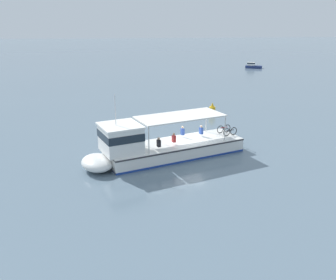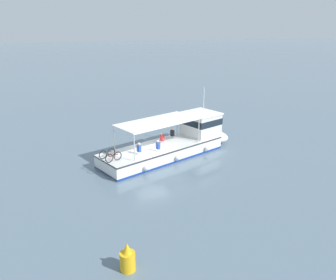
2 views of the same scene
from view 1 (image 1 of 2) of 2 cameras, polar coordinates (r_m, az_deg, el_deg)
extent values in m
plane|color=slate|center=(29.17, 3.30, -1.77)|extent=(400.00, 400.00, 0.00)
cube|color=white|center=(27.93, 1.10, -1.48)|extent=(6.73, 11.24, 1.10)
ellipsoid|color=white|center=(25.80, -11.19, -3.57)|extent=(3.52, 3.08, 1.01)
cube|color=navy|center=(28.08, 1.09, -2.34)|extent=(6.77, 11.25, 0.16)
cube|color=#2D2D33|center=(27.77, 1.11, -0.57)|extent=(6.79, 11.26, 0.10)
cube|color=white|center=(25.78, -7.56, 0.16)|extent=(3.45, 3.38, 1.90)
cube|color=#19232D|center=(25.68, -7.59, 0.86)|extent=(3.52, 3.44, 0.56)
cube|color=white|center=(25.48, -7.66, 2.32)|extent=(3.66, 3.58, 0.12)
cube|color=white|center=(27.36, 1.97, 3.79)|extent=(5.07, 7.30, 0.10)
cylinder|color=silver|center=(25.11, -3.08, -0.08)|extent=(0.08, 0.08, 2.00)
cylinder|color=silver|center=(27.51, -5.38, 1.53)|extent=(0.08, 0.08, 2.00)
cylinder|color=silver|center=(28.22, 9.08, 1.81)|extent=(0.08, 0.08, 2.00)
cylinder|color=silver|center=(30.37, 6.11, 3.14)|extent=(0.08, 0.08, 2.00)
cylinder|color=silver|center=(25.10, -8.42, 4.77)|extent=(0.06, 0.06, 2.20)
sphere|color=white|center=(28.19, -6.73, -1.53)|extent=(0.36, 0.36, 0.36)
sphere|color=white|center=(29.40, -0.69, -0.55)|extent=(0.36, 0.36, 0.36)
sphere|color=white|center=(30.81, 4.49, 0.30)|extent=(0.36, 0.36, 0.36)
torus|color=black|center=(29.60, 9.34, 1.24)|extent=(0.28, 0.64, 0.66)
torus|color=black|center=(30.00, 10.42, 1.41)|extent=(0.28, 0.64, 0.66)
cylinder|color=#232328|center=(29.76, 9.90, 1.54)|extent=(0.30, 0.68, 0.06)
torus|color=black|center=(30.29, 8.35, 1.69)|extent=(0.28, 0.64, 0.66)
torus|color=black|center=(30.69, 9.42, 1.86)|extent=(0.28, 0.64, 0.66)
cylinder|color=maroon|center=(30.45, 8.90, 1.99)|extent=(0.30, 0.68, 0.06)
cube|color=#2D4CA5|center=(29.26, 5.30, 1.47)|extent=(0.38, 0.32, 0.52)
sphere|color=beige|center=(29.15, 5.33, 2.16)|extent=(0.20, 0.20, 0.20)
cube|color=#2D4CA5|center=(28.91, 2.34, 1.33)|extent=(0.38, 0.32, 0.52)
sphere|color=beige|center=(28.81, 2.35, 2.03)|extent=(0.20, 0.20, 0.20)
cube|color=red|center=(27.16, 0.94, 0.19)|extent=(0.38, 0.32, 0.52)
sphere|color=tan|center=(27.05, 0.95, 0.94)|extent=(0.20, 0.20, 0.20)
cube|color=black|center=(26.17, -1.48, -0.53)|extent=(0.38, 0.32, 0.52)
sphere|color=beige|center=(26.05, -1.49, 0.24)|extent=(0.20, 0.20, 0.20)
cube|color=navy|center=(83.59, 13.52, 11.28)|extent=(2.65, 3.82, 0.56)
cube|color=white|center=(83.57, 13.12, 11.74)|extent=(1.61, 1.90, 0.70)
cube|color=#19232D|center=(83.55, 13.12, 11.86)|extent=(1.63, 1.91, 0.28)
cylinder|color=gold|center=(40.64, 7.06, 4.65)|extent=(0.70, 0.70, 0.90)
cone|color=gold|center=(40.48, 7.10, 5.61)|extent=(0.42, 0.42, 0.50)
camera|label=2|loc=(52.19, 7.13, 18.81)|focal=36.35mm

